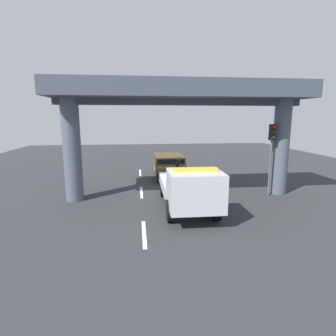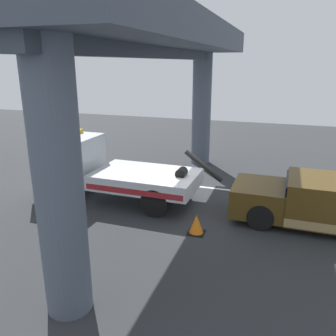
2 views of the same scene
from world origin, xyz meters
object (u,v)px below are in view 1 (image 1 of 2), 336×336
(tow_truck_white, at_px, (189,188))
(traffic_cone_orange, at_px, (204,183))
(towed_van_green, at_px, (169,166))
(traffic_light_near, at_px, (272,144))

(tow_truck_white, distance_m, traffic_cone_orange, 4.81)
(towed_van_green, height_order, traffic_cone_orange, towed_van_green)
(tow_truck_white, relative_size, traffic_cone_orange, 11.84)
(towed_van_green, relative_size, traffic_cone_orange, 8.51)
(towed_van_green, bearing_deg, traffic_cone_orange, 26.21)
(traffic_light_near, relative_size, traffic_cone_orange, 6.82)
(tow_truck_white, xyz_separation_m, traffic_light_near, (-2.17, 5.22, 1.85))
(traffic_light_near, xyz_separation_m, traffic_cone_orange, (-2.18, -3.38, -2.77))
(tow_truck_white, bearing_deg, towed_van_green, 179.92)
(traffic_light_near, bearing_deg, tow_truck_white, -67.48)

